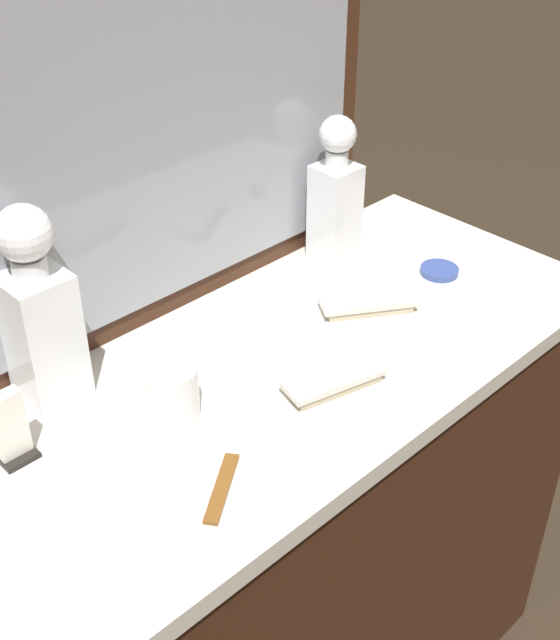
{
  "coord_description": "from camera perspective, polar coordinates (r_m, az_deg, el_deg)",
  "views": [
    {
      "loc": [
        -0.74,
        -0.77,
        1.75
      ],
      "look_at": [
        0.0,
        0.0,
        1.02
      ],
      "focal_mm": 47.26,
      "sensor_mm": 36.0,
      "label": 1
    }
  ],
  "objects": [
    {
      "name": "dresser",
      "position": [
        1.67,
        0.0,
        -15.85
      ],
      "size": [
        1.2,
        0.52,
        0.94
      ],
      "color": "#381E11",
      "rests_on": "ground_plane"
    },
    {
      "name": "crystal_decanter_left",
      "position": [
        1.57,
        3.75,
        7.9
      ],
      "size": [
        0.07,
        0.07,
        0.28
      ],
      "color": "white",
      "rests_on": "dresser"
    },
    {
      "name": "dresser_mirror",
      "position": [
        1.35,
        -7.37,
        12.14
      ],
      "size": [
        0.85,
        0.03,
        0.61
      ],
      "color": "#381E11",
      "rests_on": "dresser"
    },
    {
      "name": "napkin_holder",
      "position": [
        1.2,
        -17.78,
        -7.19
      ],
      "size": [
        0.05,
        0.05,
        0.11
      ],
      "color": "black",
      "rests_on": "dresser"
    },
    {
      "name": "silver_brush_far_right",
      "position": [
        1.28,
        3.65,
        -4.14
      ],
      "size": [
        0.17,
        0.09,
        0.02
      ],
      "color": "#B7A88C",
      "rests_on": "dresser"
    },
    {
      "name": "porcelain_dish",
      "position": [
        1.59,
        10.74,
        3.3
      ],
      "size": [
        0.07,
        0.07,
        0.01
      ],
      "color": "#33478C",
      "rests_on": "dresser"
    },
    {
      "name": "crystal_tumbler_rear",
      "position": [
        1.23,
        -7.41,
        -4.95
      ],
      "size": [
        0.08,
        0.08,
        0.08
      ],
      "color": "white",
      "rests_on": "dresser"
    },
    {
      "name": "tortoiseshell_comb",
      "position": [
        1.13,
        -3.96,
        -11.27
      ],
      "size": [
        0.11,
        0.09,
        0.01
      ],
      "color": "brown",
      "rests_on": "dresser"
    },
    {
      "name": "silver_brush_far_left",
      "position": [
        1.46,
        6.04,
        1.06
      ],
      "size": [
        0.17,
        0.14,
        0.02
      ],
      "color": "#B7A88C",
      "rests_on": "dresser"
    },
    {
      "name": "crystal_decanter_right",
      "position": [
        1.25,
        -15.9,
        -0.19
      ],
      "size": [
        0.09,
        0.09,
        0.31
      ],
      "color": "white",
      "rests_on": "dresser"
    }
  ]
}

